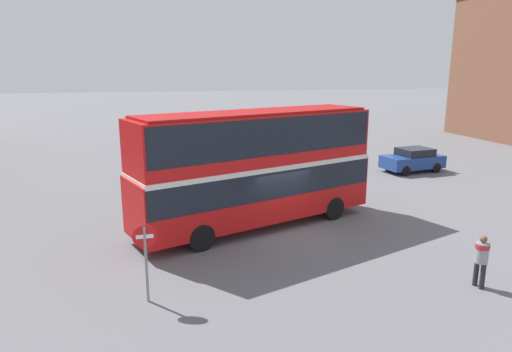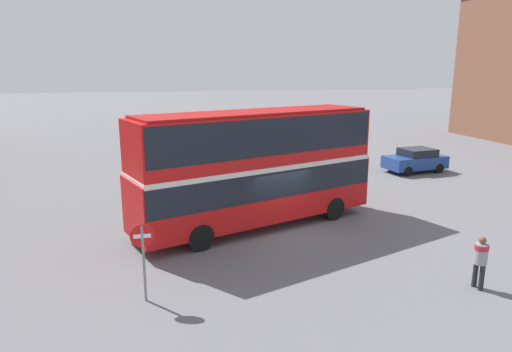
{
  "view_description": "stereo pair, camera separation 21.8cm",
  "coord_description": "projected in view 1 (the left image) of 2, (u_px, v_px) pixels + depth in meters",
  "views": [
    {
      "loc": [
        -5.34,
        -17.15,
        6.57
      ],
      "look_at": [
        -0.93,
        0.8,
        2.2
      ],
      "focal_mm": 32.0,
      "sensor_mm": 36.0,
      "label": 1
    },
    {
      "loc": [
        -5.12,
        -17.2,
        6.57
      ],
      "look_at": [
        -0.93,
        0.8,
        2.2
      ],
      "focal_mm": 32.0,
      "sensor_mm": 36.0,
      "label": 2
    }
  ],
  "objects": [
    {
      "name": "ground_plane",
      "position": [
        282.0,
        231.0,
        18.96
      ],
      "size": [
        240.0,
        240.0,
        0.0
      ],
      "primitive_type": "plane",
      "color": "slate"
    },
    {
      "name": "double_decker_bus",
      "position": [
        256.0,
        162.0,
        18.86
      ],
      "size": [
        10.81,
        5.92,
        4.9
      ],
      "rotation": [
        0.0,
        0.0,
        0.34
      ],
      "color": "red",
      "rests_on": "ground_plane"
    },
    {
      "name": "pedestrian_foreground",
      "position": [
        482.0,
        256.0,
        13.83
      ],
      "size": [
        0.46,
        0.46,
        1.67
      ],
      "rotation": [
        0.0,
        0.0,
        3.27
      ],
      "color": "#232328",
      "rests_on": "ground_plane"
    },
    {
      "name": "parked_car_kerb_near",
      "position": [
        206.0,
        146.0,
        35.31
      ],
      "size": [
        4.35,
        2.26,
        1.46
      ],
      "rotation": [
        0.0,
        0.0,
        3.0
      ],
      "color": "slate",
      "rests_on": "ground_plane"
    },
    {
      "name": "parked_car_kerb_far",
      "position": [
        413.0,
        160.0,
        29.68
      ],
      "size": [
        4.14,
        2.38,
        1.53
      ],
      "rotation": [
        0.0,
        0.0,
        3.27
      ],
      "color": "navy",
      "rests_on": "ground_plane"
    },
    {
      "name": "no_entry_sign",
      "position": [
        145.0,
        250.0,
        12.84
      ],
      "size": [
        0.69,
        0.08,
        2.34
      ],
      "color": "gray",
      "rests_on": "ground_plane"
    }
  ]
}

